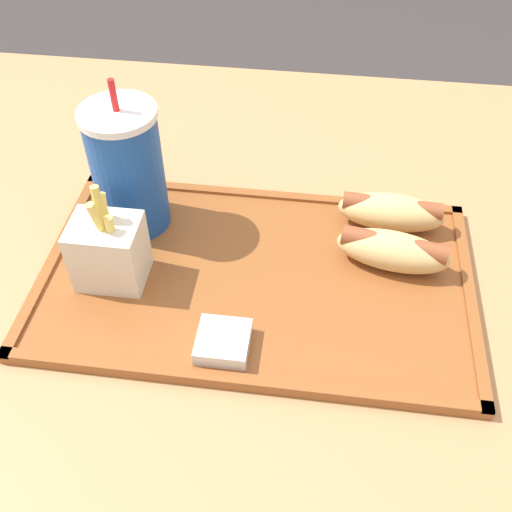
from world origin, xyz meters
TOP-DOWN VIEW (x-y plane):
  - dining_table at (0.00, 0.00)m, footprint 1.38×0.97m
  - food_tray at (0.01, 0.02)m, footprint 0.47×0.28m
  - soda_cup at (-0.15, 0.09)m, footprint 0.08×0.08m
  - hot_dog_far at (0.15, 0.12)m, footprint 0.13×0.05m
  - hot_dog_near at (0.15, 0.05)m, footprint 0.13×0.07m
  - fries_carton at (-0.15, -0.01)m, footprint 0.07×0.06m
  - sauce_cup_mayo at (-0.01, -0.08)m, footprint 0.05×0.05m

SIDE VIEW (x-z plane):
  - dining_table at x=0.00m, z-range 0.00..0.77m
  - food_tray at x=0.01m, z-range 0.77..0.78m
  - sauce_cup_mayo at x=-0.01m, z-range 0.78..0.80m
  - hot_dog_far at x=0.15m, z-range 0.78..0.82m
  - hot_dog_near at x=0.15m, z-range 0.78..0.82m
  - fries_carton at x=-0.15m, z-range 0.76..0.88m
  - soda_cup at x=-0.15m, z-range 0.76..0.95m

